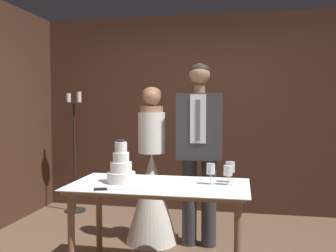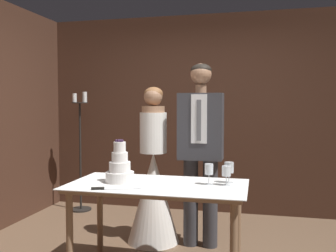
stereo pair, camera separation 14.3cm
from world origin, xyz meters
name	(u,v)px [view 2 (the right image)]	position (x,y,z in m)	size (l,w,h in m)	color
wall_back	(205,114)	(0.00, 1.98, 1.32)	(4.56, 0.12, 2.64)	#472B1E
cake_table	(157,195)	(-0.11, -0.09, 0.69)	(1.47, 0.77, 0.78)	#8E6B4C
tiered_cake	(120,168)	(-0.44, -0.10, 0.90)	(0.24, 0.24, 0.37)	white
cake_knife	(106,189)	(-0.44, -0.39, 0.79)	(0.37, 0.14, 0.02)	silver
wine_glass_near	(229,168)	(0.46, 0.10, 0.90)	(0.08, 0.08, 0.18)	silver
wine_glass_middle	(209,170)	(0.31, -0.02, 0.90)	(0.07, 0.07, 0.17)	silver
wine_glass_far	(226,172)	(0.45, -0.01, 0.89)	(0.07, 0.07, 0.16)	silver
bride	(153,186)	(-0.36, 0.67, 0.59)	(0.54, 0.54, 1.62)	white
groom	(201,144)	(0.14, 0.67, 1.05)	(0.44, 0.25, 1.85)	#38383D
candle_stand	(80,156)	(-1.64, 1.58, 0.75)	(0.28, 0.28, 1.61)	black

